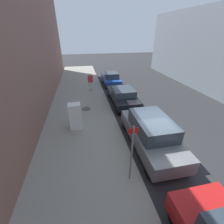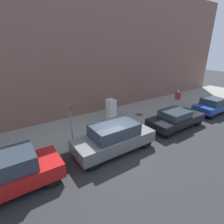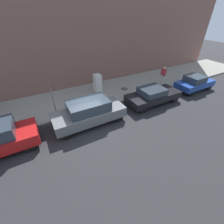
% 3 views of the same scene
% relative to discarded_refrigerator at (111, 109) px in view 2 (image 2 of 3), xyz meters
% --- Properties ---
extents(ground_plane, '(80.00, 80.00, 0.00)m').
position_rel_discarded_refrigerator_xyz_m(ground_plane, '(4.09, -2.47, -0.97)').
color(ground_plane, '#28282B').
extents(sidewalk_slab, '(4.77, 44.00, 0.14)m').
position_rel_discarded_refrigerator_xyz_m(sidewalk_slab, '(0.28, -2.47, -0.89)').
color(sidewalk_slab, gray).
rests_on(sidewalk_slab, ground).
extents(building_facade_near, '(1.81, 39.60, 10.71)m').
position_rel_discarded_refrigerator_xyz_m(building_facade_near, '(-3.00, -2.47, 4.39)').
color(building_facade_near, '#7F564C').
rests_on(building_facade_near, ground).
extents(discarded_refrigerator, '(0.73, 0.62, 1.64)m').
position_rel_discarded_refrigerator_xyz_m(discarded_refrigerator, '(0.00, 0.00, 0.00)').
color(discarded_refrigerator, white).
rests_on(discarded_refrigerator, sidewalk_slab).
extents(manhole_cover, '(0.70, 0.70, 0.02)m').
position_rel_discarded_refrigerator_xyz_m(manhole_cover, '(0.72, 2.49, -0.81)').
color(manhole_cover, '#47443F').
rests_on(manhole_cover, sidewalk_slab).
extents(street_sign_post, '(0.36, 0.07, 2.59)m').
position_rel_discarded_refrigerator_xyz_m(street_sign_post, '(2.16, -4.26, 0.63)').
color(street_sign_post, slate).
rests_on(street_sign_post, sidewalk_slab).
extents(fire_hydrant, '(0.22, 0.22, 0.84)m').
position_rel_discarded_refrigerator_xyz_m(fire_hydrant, '(2.25, -7.69, -0.39)').
color(fire_hydrant, gold).
rests_on(fire_hydrant, sidewalk_slab).
extents(pedestrian_walking_far, '(0.51, 0.24, 1.76)m').
position_rel_discarded_refrigerator_xyz_m(pedestrian_walking_far, '(1.42, 6.70, 0.21)').
color(pedestrian_walking_far, beige).
rests_on(pedestrian_walking_far, sidewalk_slab).
extents(parked_suv_red, '(1.89, 4.54, 1.73)m').
position_rel_discarded_refrigerator_xyz_m(parked_suv_red, '(3.88, -7.91, -0.08)').
color(parked_suv_red, red).
rests_on(parked_suv_red, ground).
extents(parked_suv_gray, '(1.93, 4.82, 1.73)m').
position_rel_discarded_refrigerator_xyz_m(parked_suv_gray, '(3.88, -2.38, -0.08)').
color(parked_suv_gray, slate).
rests_on(parked_suv_gray, ground).
extents(parked_sedan_dark, '(1.90, 4.64, 1.39)m').
position_rel_discarded_refrigerator_xyz_m(parked_sedan_dark, '(3.88, 3.26, -0.24)').
color(parked_sedan_dark, black).
rests_on(parked_sedan_dark, ground).
extents(parked_hatchback_blue, '(1.74, 3.86, 1.46)m').
position_rel_discarded_refrigerator_xyz_m(parked_hatchback_blue, '(3.88, 8.49, -0.21)').
color(parked_hatchback_blue, '#23479E').
rests_on(parked_hatchback_blue, ground).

